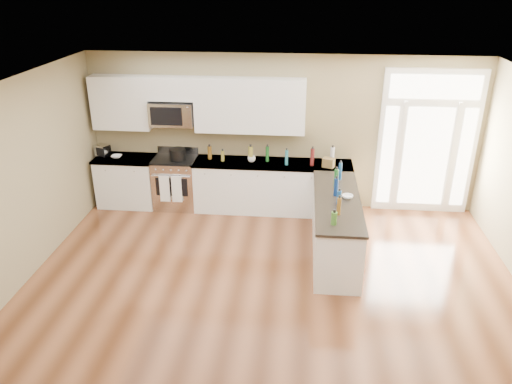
# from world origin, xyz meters

# --- Properties ---
(ground) EXTENTS (8.00, 8.00, 0.00)m
(ground) POSITION_xyz_m (0.00, 0.00, 0.00)
(ground) COLOR #542D17
(room_shell) EXTENTS (8.00, 8.00, 8.00)m
(room_shell) POSITION_xyz_m (0.00, 0.00, 1.71)
(room_shell) COLOR #8F815A
(room_shell) RESTS_ON ground
(back_cabinet_left) EXTENTS (1.10, 0.66, 0.94)m
(back_cabinet_left) POSITION_xyz_m (-2.87, 3.69, 0.44)
(back_cabinet_left) COLOR white
(back_cabinet_left) RESTS_ON ground
(back_cabinet_right) EXTENTS (2.85, 0.66, 0.94)m
(back_cabinet_right) POSITION_xyz_m (-0.16, 3.69, 0.44)
(back_cabinet_right) COLOR white
(back_cabinet_right) RESTS_ON ground
(peninsula_cabinet) EXTENTS (0.69, 2.32, 0.94)m
(peninsula_cabinet) POSITION_xyz_m (0.93, 2.24, 0.43)
(peninsula_cabinet) COLOR white
(peninsula_cabinet) RESTS_ON ground
(upper_cabinet_left) EXTENTS (1.04, 0.33, 0.95)m
(upper_cabinet_left) POSITION_xyz_m (-2.88, 3.83, 1.93)
(upper_cabinet_left) COLOR white
(upper_cabinet_left) RESTS_ON room_shell
(upper_cabinet_right) EXTENTS (1.94, 0.33, 0.95)m
(upper_cabinet_right) POSITION_xyz_m (-0.57, 3.83, 1.93)
(upper_cabinet_right) COLOR white
(upper_cabinet_right) RESTS_ON room_shell
(upper_cabinet_short) EXTENTS (0.82, 0.33, 0.40)m
(upper_cabinet_short) POSITION_xyz_m (-1.95, 3.83, 2.20)
(upper_cabinet_short) COLOR white
(upper_cabinet_short) RESTS_ON room_shell
(microwave) EXTENTS (0.78, 0.41, 0.42)m
(microwave) POSITION_xyz_m (-1.95, 3.80, 1.76)
(microwave) COLOR silver
(microwave) RESTS_ON room_shell
(entry_door) EXTENTS (1.70, 0.10, 2.60)m
(entry_door) POSITION_xyz_m (2.55, 3.95, 1.30)
(entry_door) COLOR white
(entry_door) RESTS_ON ground
(kitchen_range) EXTENTS (0.77, 0.69, 1.08)m
(kitchen_range) POSITION_xyz_m (-1.94, 3.69, 0.48)
(kitchen_range) COLOR silver
(kitchen_range) RESTS_ON ground
(stockpot) EXTENTS (0.34, 0.34, 0.22)m
(stockpot) POSITION_xyz_m (-1.86, 3.63, 1.06)
(stockpot) COLOR black
(stockpot) RESTS_ON kitchen_range
(toaster_oven) EXTENTS (0.30, 0.28, 0.21)m
(toaster_oven) POSITION_xyz_m (-3.30, 3.74, 1.05)
(toaster_oven) COLOR silver
(toaster_oven) RESTS_ON back_cabinet_left
(cardboard_box) EXTENTS (0.23, 0.20, 0.16)m
(cardboard_box) POSITION_xyz_m (0.83, 3.56, 1.02)
(cardboard_box) COLOR brown
(cardboard_box) RESTS_ON back_cabinet_right
(bowl_left) EXTENTS (0.19, 0.19, 0.05)m
(bowl_left) POSITION_xyz_m (-3.01, 3.65, 0.96)
(bowl_left) COLOR white
(bowl_left) RESTS_ON back_cabinet_left
(bowl_peninsula) EXTENTS (0.18, 0.18, 0.05)m
(bowl_peninsula) POSITION_xyz_m (1.08, 2.27, 0.97)
(bowl_peninsula) COLOR white
(bowl_peninsula) RESTS_ON peninsula_cabinet
(cup_counter) EXTENTS (0.14, 0.14, 0.11)m
(cup_counter) POSITION_xyz_m (-0.53, 3.69, 0.99)
(cup_counter) COLOR white
(cup_counter) RESTS_ON back_cabinet_right
(counter_bottles) EXTENTS (2.36, 2.44, 0.31)m
(counter_bottles) POSITION_xyz_m (0.30, 3.06, 1.07)
(counter_bottles) COLOR #19591E
(counter_bottles) RESTS_ON back_cabinet_right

